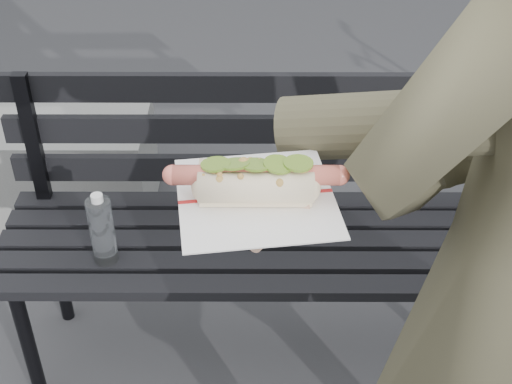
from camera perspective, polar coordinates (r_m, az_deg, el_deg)
park_bench at (r=1.98m, az=0.98°, el=-1.47°), size 1.50×0.44×0.88m
held_hotdog at (r=0.93m, az=12.76°, el=4.13°), size 0.64×0.31×0.20m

